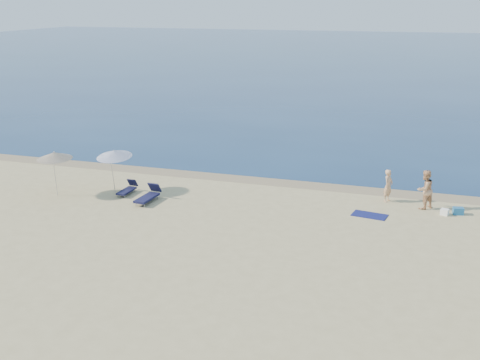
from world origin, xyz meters
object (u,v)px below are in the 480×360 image
blue_cooler (458,211)px  person_left (388,186)px  umbrella_near (114,154)px  person_right (425,189)px

blue_cooler → person_left: bearing=153.5°
umbrella_near → person_left: bearing=14.5°
person_right → blue_cooler: bearing=117.1°
blue_cooler → umbrella_near: bearing=175.3°
person_right → umbrella_near: (-15.57, -2.23, 1.12)m
person_left → blue_cooler: bearing=-83.6°
person_left → blue_cooler: size_ratio=3.45×
person_right → blue_cooler: size_ratio=4.04×
blue_cooler → umbrella_near: 17.37m
person_right → umbrella_near: 15.77m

